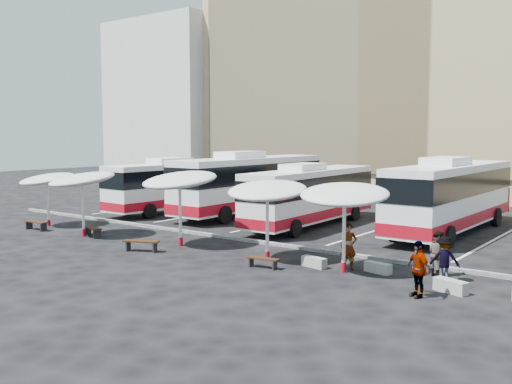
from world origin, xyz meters
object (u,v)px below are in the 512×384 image
Objects in this scene: sunshade_1 at (82,180)px; sunshade_4 at (345,195)px; bus_3 at (452,194)px; sunshade_2 at (180,180)px; conc_bench_2 at (451,286)px; bus_1 at (251,182)px; passenger_2 at (418,269)px; passenger_3 at (444,259)px; passenger_1 at (438,254)px; passenger_0 at (348,247)px; conc_bench_1 at (378,268)px; wood_bench_0 at (36,223)px; wood_bench_2 at (141,243)px; bus_0 at (181,184)px; sunshade_0 at (47,179)px; wood_bench_3 at (263,260)px; bus_2 at (311,194)px; sunshade_3 at (267,191)px; conc_bench_0 at (314,262)px; wood_bench_1 at (92,229)px.

sunshade_1 is 1.01× the size of sunshade_4.
sunshade_1 is (-14.91, -12.74, 0.86)m from bus_3.
sunshade_2 is 13.32m from conc_bench_2.
passenger_2 is at bearing -37.22° from bus_1.
passenger_1 is at bearing -76.33° from passenger_3.
sunshade_4 reaches higher than passenger_0.
passenger_2 reaches higher than conc_bench_1.
wood_bench_2 is at bearing -2.59° from wood_bench_0.
bus_1 is 1.02× the size of bus_3.
bus_0 is 2.72× the size of sunshade_1.
passenger_3 is at bearing 12.85° from wood_bench_2.
bus_3 is (18.04, 2.39, 0.21)m from bus_0.
sunshade_2 is at bearing -15.46° from passenger_3.
bus_3 reaches higher than conc_bench_1.
conc_bench_1 is (15.70, 1.94, -2.77)m from sunshade_1.
bus_0 reaches higher than sunshade_0.
bus_0 is 20.69m from conc_bench_1.
passenger_2 reaches higher than wood_bench_3.
bus_2 is 6.25× the size of passenger_2.
sunshade_3 is at bearing 5.94° from sunshade_1.
bus_3 is 3.00× the size of sunshade_1.
sunshade_2 is 3.62× the size of conc_bench_0.
conc_bench_0 is at bearing 177.91° from sunshade_4.
sunshade_0 is 22.37m from passenger_1.
sunshade_0 is 0.93× the size of sunshade_3.
bus_1 is 12.00m from wood_bench_1.
bus_3 is 7.01× the size of passenger_0.
conc_bench_1 is (1.11, 0.71, -2.81)m from sunshade_4.
bus_2 is at bearing 110.61° from sunshade_3.
wood_bench_3 is at bearing -61.23° from sunshade_3.
sunshade_0 is at bearing -178.93° from sunshade_3.
sunshade_0 is 3.50× the size of conc_bench_0.
sunshade_0 is 10.27m from wood_bench_2.
passenger_3 is (21.30, -8.24, -1.07)m from bus_0.
passenger_0 is (3.56, 0.50, -2.03)m from sunshade_3.
wood_bench_0 is 0.89× the size of passenger_0.
bus_1 reaches higher than conc_bench_2.
sunshade_1 is 6.01m from wood_bench_2.
bus_1 is at bearing 20.47° from bus_0.
bus_2 is (5.86, -1.84, -0.28)m from bus_1.
sunshade_4 reaches higher than wood_bench_2.
wood_bench_0 is (-11.40, -10.54, -1.49)m from bus_2.
bus_2 is 9.97× the size of conc_bench_2.
bus_3 reaches higher than conc_bench_0.
sunshade_1 is 2.34× the size of passenger_0.
sunshade_1 is 4.00× the size of conc_bench_0.
conc_bench_1 is (4.68, 0.79, -2.76)m from sunshade_3.
bus_3 is 9.45× the size of wood_bench_3.
wood_bench_2 is at bearing -104.01° from bus_2.
conc_bench_0 is at bearing -97.78° from bus_3.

